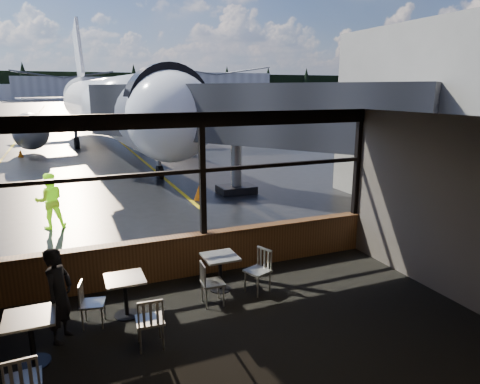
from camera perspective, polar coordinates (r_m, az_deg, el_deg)
ground_plane at (r=128.49m, az=-21.80°, el=10.79°), size 520.00×520.00×0.00m
carpet_floor at (r=7.18m, az=3.10°, el=-19.73°), size 8.00×6.00×0.01m
ceiling at (r=6.03m, az=3.53°, el=9.26°), size 8.00×6.00×0.04m
wall_right at (r=8.83m, az=27.38°, el=-2.42°), size 0.04×6.00×3.50m
wall_back at (r=4.19m, az=22.58°, el=-19.22°), size 8.00×0.04×3.50m
window_sill at (r=9.47m, az=-4.81°, el=-8.20°), size 8.00×0.28×0.90m
window_header at (r=8.82m, az=-5.19°, el=9.59°), size 8.00×0.18×0.30m
mullion_centre at (r=8.97m, az=-5.03°, el=2.25°), size 0.12×0.12×2.60m
mullion_right at (r=10.82m, az=15.37°, el=3.74°), size 0.12×0.12×2.60m
window_transom at (r=8.95m, az=-5.05°, el=2.87°), size 8.00×0.10×0.08m
airliner at (r=30.68m, az=-17.28°, el=15.43°), size 31.14×36.50×10.58m
jet_bridge at (r=15.33m, az=1.60°, el=7.11°), size 8.40×10.26×4.48m
cafe_table_near at (r=8.72m, az=-2.65°, el=-10.72°), size 0.67×0.67×0.73m
cafe_table_mid at (r=8.05m, az=-14.98°, el=-13.37°), size 0.67×0.67×0.74m
cafe_table_left at (r=7.25m, az=-26.00°, el=-17.35°), size 0.70×0.70×0.77m
chair_near_e at (r=8.59m, az=2.36°, el=-10.53°), size 0.63×0.63×0.90m
chair_near_w at (r=8.17m, az=-3.68°, el=-12.04°), size 0.49×0.49×0.85m
chair_mid_s at (r=7.08m, az=-11.93°, el=-16.46°), size 0.51×0.51×0.89m
chair_mid_w at (r=7.89m, az=-19.03°, el=-13.92°), size 0.53×0.53×0.82m
chair_left_s at (r=6.34m, az=-26.91°, el=-21.63°), size 0.51×0.51×0.89m
passenger at (r=7.51m, az=-22.98°, el=-12.56°), size 0.61×0.68×1.56m
ground_crew at (r=13.53m, az=-24.05°, el=-1.08°), size 0.87×0.72×1.63m
cone_nose at (r=15.70m, az=-5.48°, el=-0.08°), size 0.40×0.40×0.55m
cone_wing at (r=28.89m, az=-27.23°, el=4.61°), size 0.32×0.32×0.45m
terminal_annex at (r=16.72m, az=26.95°, el=8.82°), size 5.00×7.00×6.00m
hangar_mid at (r=193.42m, az=-22.39°, el=12.82°), size 38.00×15.00×10.00m
hangar_right at (r=196.65m, az=-4.14°, el=14.05°), size 50.00×20.00×12.00m
fuel_tank_b at (r=191.19m, az=-28.43°, el=11.63°), size 8.00×8.00×6.00m
fuel_tank_c at (r=190.54m, az=-25.39°, el=11.94°), size 8.00×8.00×6.00m
treeline at (r=218.42m, az=-22.51°, el=13.04°), size 360.00×3.00×12.00m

